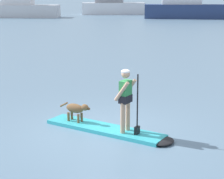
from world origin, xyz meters
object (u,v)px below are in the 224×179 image
person_paddler (126,96)px  moored_boat_outer (112,5)px  moored_boat_center (186,7)px  dog (76,109)px  moored_boat_port (20,7)px  paddleboard (112,130)px

person_paddler → moored_boat_outer: (-11.78, 54.80, 0.36)m
moored_boat_center → dog: bearing=-92.0°
moored_boat_port → moored_boat_center: (23.28, 2.57, 0.07)m
dog → moored_boat_center: bearing=88.0°
moored_boat_outer → moored_boat_center: moored_boat_center is taller
person_paddler → moored_boat_center: (0.15, 47.20, 0.44)m
dog → moored_boat_center: (1.65, 46.65, 1.03)m
paddleboard → dog: dog is taller
dog → moored_boat_center: size_ratio=0.08×
paddleboard → moored_boat_outer: moored_boat_outer is taller
paddleboard → moored_boat_center: size_ratio=0.31×
paddleboard → person_paddler: bearing=-20.0°
moored_boat_port → moored_boat_outer: bearing=41.8°
paddleboard → moored_boat_outer: bearing=101.8°
person_paddler → moored_boat_outer: size_ratio=0.16×
dog → moored_boat_port: bearing=116.1°
person_paddler → moored_boat_center: bearing=89.8°
person_paddler → dog: (-1.49, 0.55, -0.59)m
moored_boat_port → moored_boat_outer: moored_boat_port is taller
paddleboard → dog: (-1.09, 0.40, 0.41)m
person_paddler → dog: person_paddler is taller
moored_boat_outer → paddleboard: bearing=-78.2°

